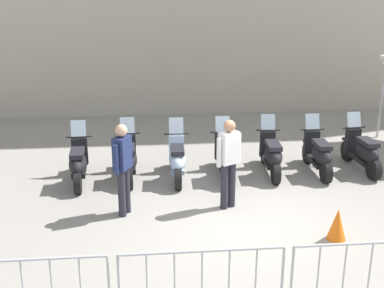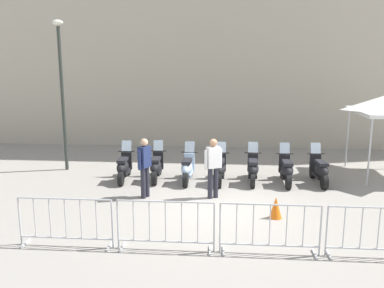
{
  "view_description": "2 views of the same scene",
  "coord_description": "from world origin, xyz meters",
  "px_view_note": "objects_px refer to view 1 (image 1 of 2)",
  "views": [
    {
      "loc": [
        -1.56,
        -7.61,
        4.1
      ],
      "look_at": [
        -0.77,
        2.25,
        0.84
      ],
      "focal_mm": 46.0,
      "sensor_mm": 36.0,
      "label": 1
    },
    {
      "loc": [
        0.26,
        -10.14,
        3.82
      ],
      "look_at": [
        -0.98,
        2.76,
        1.19
      ],
      "focal_mm": 37.53,
      "sensor_mm": 36.0,
      "label": 2
    }
  ],
  "objects_px": {
    "officer_mid_plaza": "(123,164)",
    "officer_near_row_end": "(229,159)",
    "motorcycle_1": "(129,159)",
    "traffic_cone": "(337,224)",
    "barrier_segment_2": "(369,280)",
    "motorcycle_0": "(79,163)",
    "motorcycle_5": "(318,154)",
    "motorcycle_4": "(271,155)",
    "motorcycle_2": "(177,160)",
    "motorcycle_3": "(225,158)",
    "motorcycle_6": "(363,152)"
  },
  "relations": [
    {
      "from": "officer_mid_plaza",
      "to": "officer_near_row_end",
      "type": "bearing_deg",
      "value": 4.03
    },
    {
      "from": "motorcycle_1",
      "to": "traffic_cone",
      "type": "relative_size",
      "value": 3.14
    },
    {
      "from": "barrier_segment_2",
      "to": "traffic_cone",
      "type": "relative_size",
      "value": 3.7
    },
    {
      "from": "motorcycle_0",
      "to": "motorcycle_1",
      "type": "height_order",
      "value": "same"
    },
    {
      "from": "motorcycle_5",
      "to": "officer_mid_plaza",
      "type": "distance_m",
      "value": 4.58
    },
    {
      "from": "motorcycle_4",
      "to": "officer_mid_plaza",
      "type": "bearing_deg",
      "value": -151.11
    },
    {
      "from": "motorcycle_1",
      "to": "motorcycle_2",
      "type": "bearing_deg",
      "value": -6.36
    },
    {
      "from": "officer_mid_plaza",
      "to": "motorcycle_3",
      "type": "bearing_deg",
      "value": 38.17
    },
    {
      "from": "motorcycle_2",
      "to": "officer_mid_plaza",
      "type": "distance_m",
      "value": 2.0
    },
    {
      "from": "traffic_cone",
      "to": "motorcycle_5",
      "type": "bearing_deg",
      "value": 77.79
    },
    {
      "from": "motorcycle_2",
      "to": "motorcycle_4",
      "type": "height_order",
      "value": "same"
    },
    {
      "from": "motorcycle_2",
      "to": "barrier_segment_2",
      "type": "height_order",
      "value": "motorcycle_2"
    },
    {
      "from": "motorcycle_1",
      "to": "traffic_cone",
      "type": "xyz_separation_m",
      "value": [
        3.57,
        -2.96,
        -0.18
      ]
    },
    {
      "from": "motorcycle_0",
      "to": "officer_mid_plaza",
      "type": "bearing_deg",
      "value": -56.4
    },
    {
      "from": "motorcycle_3",
      "to": "motorcycle_5",
      "type": "relative_size",
      "value": 1.0
    },
    {
      "from": "motorcycle_6",
      "to": "officer_near_row_end",
      "type": "bearing_deg",
      "value": -153.47
    },
    {
      "from": "motorcycle_2",
      "to": "motorcycle_5",
      "type": "height_order",
      "value": "same"
    },
    {
      "from": "barrier_segment_2",
      "to": "traffic_cone",
      "type": "height_order",
      "value": "barrier_segment_2"
    },
    {
      "from": "motorcycle_5",
      "to": "traffic_cone",
      "type": "relative_size",
      "value": 3.13
    },
    {
      "from": "motorcycle_1",
      "to": "motorcycle_3",
      "type": "height_order",
      "value": "same"
    },
    {
      "from": "officer_near_row_end",
      "to": "traffic_cone",
      "type": "distance_m",
      "value": 2.24
    },
    {
      "from": "officer_mid_plaza",
      "to": "traffic_cone",
      "type": "bearing_deg",
      "value": -19.0
    },
    {
      "from": "motorcycle_0",
      "to": "motorcycle_3",
      "type": "height_order",
      "value": "same"
    },
    {
      "from": "motorcycle_4",
      "to": "officer_near_row_end",
      "type": "xyz_separation_m",
      "value": [
        -1.21,
        -1.6,
        0.53
      ]
    },
    {
      "from": "motorcycle_6",
      "to": "officer_near_row_end",
      "type": "relative_size",
      "value": 1.0
    },
    {
      "from": "motorcycle_2",
      "to": "traffic_cone",
      "type": "distance_m",
      "value": 3.8
    },
    {
      "from": "motorcycle_4",
      "to": "motorcycle_6",
      "type": "distance_m",
      "value": 2.11
    },
    {
      "from": "motorcycle_4",
      "to": "barrier_segment_2",
      "type": "bearing_deg",
      "value": -89.06
    },
    {
      "from": "motorcycle_6",
      "to": "traffic_cone",
      "type": "relative_size",
      "value": 3.14
    },
    {
      "from": "motorcycle_4",
      "to": "motorcycle_5",
      "type": "height_order",
      "value": "same"
    },
    {
      "from": "officer_near_row_end",
      "to": "motorcycle_6",
      "type": "bearing_deg",
      "value": 26.53
    },
    {
      "from": "motorcycle_0",
      "to": "motorcycle_4",
      "type": "bearing_deg",
      "value": 2.45
    },
    {
      "from": "motorcycle_1",
      "to": "officer_mid_plaza",
      "type": "height_order",
      "value": "officer_mid_plaza"
    },
    {
      "from": "barrier_segment_2",
      "to": "motorcycle_1",
      "type": "bearing_deg",
      "value": 123.27
    },
    {
      "from": "motorcycle_1",
      "to": "officer_mid_plaza",
      "type": "relative_size",
      "value": 1.0
    },
    {
      "from": "motorcycle_1",
      "to": "motorcycle_6",
      "type": "relative_size",
      "value": 1.0
    },
    {
      "from": "motorcycle_1",
      "to": "motorcycle_6",
      "type": "distance_m",
      "value": 5.26
    },
    {
      "from": "motorcycle_0",
      "to": "motorcycle_2",
      "type": "height_order",
      "value": "same"
    },
    {
      "from": "motorcycle_3",
      "to": "officer_mid_plaza",
      "type": "bearing_deg",
      "value": -141.83
    },
    {
      "from": "officer_mid_plaza",
      "to": "motorcycle_6",
      "type": "bearing_deg",
      "value": 18.82
    },
    {
      "from": "motorcycle_3",
      "to": "motorcycle_5",
      "type": "xyz_separation_m",
      "value": [
        2.1,
        0.05,
        0.0
      ]
    },
    {
      "from": "motorcycle_2",
      "to": "motorcycle_3",
      "type": "bearing_deg",
      "value": 2.44
    },
    {
      "from": "motorcycle_2",
      "to": "motorcycle_3",
      "type": "xyz_separation_m",
      "value": [
        1.05,
        0.04,
        0.0
      ]
    },
    {
      "from": "motorcycle_5",
      "to": "motorcycle_6",
      "type": "bearing_deg",
      "value": 4.89
    },
    {
      "from": "motorcycle_6",
      "to": "barrier_segment_2",
      "type": "xyz_separation_m",
      "value": [
        -2.03,
        -4.99,
        0.07
      ]
    },
    {
      "from": "motorcycle_1",
      "to": "motorcycle_3",
      "type": "xyz_separation_m",
      "value": [
        2.1,
        -0.07,
        0.0
      ]
    },
    {
      "from": "officer_mid_plaza",
      "to": "motorcycle_5",
      "type": "bearing_deg",
      "value": 22.04
    },
    {
      "from": "barrier_segment_2",
      "to": "motorcycle_2",
      "type": "bearing_deg",
      "value": 114.42
    },
    {
      "from": "motorcycle_0",
      "to": "motorcycle_5",
      "type": "height_order",
      "value": "same"
    },
    {
      "from": "motorcycle_3",
      "to": "officer_mid_plaza",
      "type": "distance_m",
      "value": 2.73
    }
  ]
}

